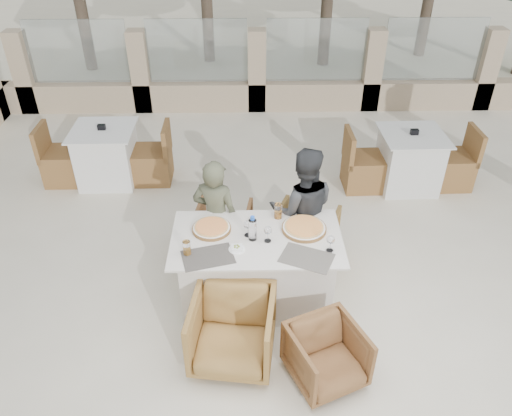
{
  "coord_description": "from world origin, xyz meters",
  "views": [
    {
      "loc": [
        -0.18,
        -3.61,
        3.65
      ],
      "look_at": [
        -0.1,
        0.35,
        0.9
      ],
      "focal_mm": 35.0,
      "sensor_mm": 36.0,
      "label": 1
    }
  ],
  "objects_px": {
    "dining_table": "(257,269)",
    "water_bottle": "(253,228)",
    "wine_glass_centre": "(248,227)",
    "beer_glass_left": "(187,248)",
    "pizza_right": "(304,227)",
    "beer_glass_right": "(278,211)",
    "wine_glass_corner": "(330,243)",
    "diner_left": "(216,218)",
    "armchair_near_right": "(326,356)",
    "armchair_far_left": "(223,229)",
    "armchair_near_left": "(233,331)",
    "pizza_left": "(212,228)",
    "bg_table_b": "(409,161)",
    "wine_glass_near": "(268,233)",
    "bg_table_a": "(107,155)",
    "diner_right": "(302,211)",
    "armchair_far_right": "(305,236)"
  },
  "relations": [
    {
      "from": "water_bottle",
      "to": "beer_glass_right",
      "type": "relative_size",
      "value": 1.65
    },
    {
      "from": "dining_table",
      "to": "armchair_near_right",
      "type": "height_order",
      "value": "dining_table"
    },
    {
      "from": "beer_glass_right",
      "to": "water_bottle",
      "type": "bearing_deg",
      "value": -126.86
    },
    {
      "from": "diner_left",
      "to": "beer_glass_left",
      "type": "bearing_deg",
      "value": 89.43
    },
    {
      "from": "wine_glass_corner",
      "to": "beer_glass_left",
      "type": "relative_size",
      "value": 1.32
    },
    {
      "from": "diner_right",
      "to": "bg_table_b",
      "type": "height_order",
      "value": "diner_right"
    },
    {
      "from": "bg_table_a",
      "to": "diner_right",
      "type": "bearing_deg",
      "value": -36.72
    },
    {
      "from": "dining_table",
      "to": "armchair_far_left",
      "type": "distance_m",
      "value": 0.88
    },
    {
      "from": "water_bottle",
      "to": "beer_glass_left",
      "type": "relative_size",
      "value": 1.85
    },
    {
      "from": "pizza_left",
      "to": "diner_left",
      "type": "xyz_separation_m",
      "value": [
        0.02,
        0.34,
        -0.13
      ]
    },
    {
      "from": "beer_glass_right",
      "to": "beer_glass_left",
      "type": "bearing_deg",
      "value": -147.19
    },
    {
      "from": "armchair_far_left",
      "to": "diner_right",
      "type": "relative_size",
      "value": 0.43
    },
    {
      "from": "wine_glass_centre",
      "to": "diner_left",
      "type": "xyz_separation_m",
      "value": [
        -0.32,
        0.43,
        -0.2
      ]
    },
    {
      "from": "wine_glass_corner",
      "to": "armchair_far_left",
      "type": "height_order",
      "value": "wine_glass_corner"
    },
    {
      "from": "armchair_far_right",
      "to": "diner_left",
      "type": "distance_m",
      "value": 1.02
    },
    {
      "from": "dining_table",
      "to": "diner_right",
      "type": "bearing_deg",
      "value": 47.38
    },
    {
      "from": "armchair_far_right",
      "to": "beer_glass_right",
      "type": "bearing_deg",
      "value": 64.48
    },
    {
      "from": "beer_glass_left",
      "to": "armchair_far_right",
      "type": "xyz_separation_m",
      "value": [
        1.16,
        0.85,
        -0.54
      ]
    },
    {
      "from": "wine_glass_near",
      "to": "bg_table_b",
      "type": "height_order",
      "value": "wine_glass_near"
    },
    {
      "from": "dining_table",
      "to": "pizza_left",
      "type": "bearing_deg",
      "value": 163.23
    },
    {
      "from": "dining_table",
      "to": "wine_glass_near",
      "type": "height_order",
      "value": "wine_glass_near"
    },
    {
      "from": "pizza_right",
      "to": "armchair_far_left",
      "type": "distance_m",
      "value": 1.18
    },
    {
      "from": "beer_glass_right",
      "to": "wine_glass_near",
      "type": "bearing_deg",
      "value": -107.31
    },
    {
      "from": "pizza_right",
      "to": "beer_glass_right",
      "type": "xyz_separation_m",
      "value": [
        -0.24,
        0.21,
        0.05
      ]
    },
    {
      "from": "water_bottle",
      "to": "dining_table",
      "type": "bearing_deg",
      "value": 28.3
    },
    {
      "from": "armchair_far_left",
      "to": "armchair_near_left",
      "type": "relative_size",
      "value": 0.85
    },
    {
      "from": "dining_table",
      "to": "diner_left",
      "type": "relative_size",
      "value": 1.21
    },
    {
      "from": "wine_glass_corner",
      "to": "diner_left",
      "type": "xyz_separation_m",
      "value": [
        -1.06,
        0.67,
        -0.2
      ]
    },
    {
      "from": "wine_glass_centre",
      "to": "beer_glass_left",
      "type": "relative_size",
      "value": 1.32
    },
    {
      "from": "beer_glass_left",
      "to": "armchair_near_left",
      "type": "height_order",
      "value": "beer_glass_left"
    },
    {
      "from": "diner_left",
      "to": "bg_table_a",
      "type": "height_order",
      "value": "diner_left"
    },
    {
      "from": "armchair_far_left",
      "to": "armchair_near_right",
      "type": "distance_m",
      "value": 1.99
    },
    {
      "from": "wine_glass_corner",
      "to": "armchair_far_right",
      "type": "distance_m",
      "value": 1.0
    },
    {
      "from": "water_bottle",
      "to": "bg_table_a",
      "type": "bearing_deg",
      "value": 129.51
    },
    {
      "from": "armchair_near_right",
      "to": "diner_left",
      "type": "relative_size",
      "value": 0.44
    },
    {
      "from": "dining_table",
      "to": "diner_right",
      "type": "distance_m",
      "value": 0.78
    },
    {
      "from": "pizza_left",
      "to": "water_bottle",
      "type": "xyz_separation_m",
      "value": [
        0.39,
        -0.15,
        0.1
      ]
    },
    {
      "from": "pizza_left",
      "to": "wine_glass_centre",
      "type": "relative_size",
      "value": 2.01
    },
    {
      "from": "water_bottle",
      "to": "diner_left",
      "type": "distance_m",
      "value": 0.66
    },
    {
      "from": "pizza_left",
      "to": "armchair_near_right",
      "type": "xyz_separation_m",
      "value": [
        0.99,
        -1.09,
        -0.53
      ]
    },
    {
      "from": "pizza_left",
      "to": "bg_table_b",
      "type": "distance_m",
      "value": 3.22
    },
    {
      "from": "water_bottle",
      "to": "armchair_far_left",
      "type": "xyz_separation_m",
      "value": [
        -0.32,
        0.82,
        -0.62
      ]
    },
    {
      "from": "dining_table",
      "to": "water_bottle",
      "type": "bearing_deg",
      "value": -151.7
    },
    {
      "from": "beer_glass_right",
      "to": "bg_table_b",
      "type": "bearing_deg",
      "value": 44.06
    },
    {
      "from": "wine_glass_near",
      "to": "wine_glass_corner",
      "type": "distance_m",
      "value": 0.57
    },
    {
      "from": "bg_table_b",
      "to": "wine_glass_corner",
      "type": "bearing_deg",
      "value": -122.84
    },
    {
      "from": "wine_glass_near",
      "to": "dining_table",
      "type": "bearing_deg",
      "value": 152.9
    },
    {
      "from": "beer_glass_right",
      "to": "bg_table_b",
      "type": "relative_size",
      "value": 0.1
    },
    {
      "from": "beer_glass_left",
      "to": "bg_table_b",
      "type": "xyz_separation_m",
      "value": [
        2.7,
        2.34,
        -0.45
      ]
    },
    {
      "from": "wine_glass_near",
      "to": "bg_table_a",
      "type": "xyz_separation_m",
      "value": [
        -2.09,
        2.39,
        -0.48
      ]
    }
  ]
}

